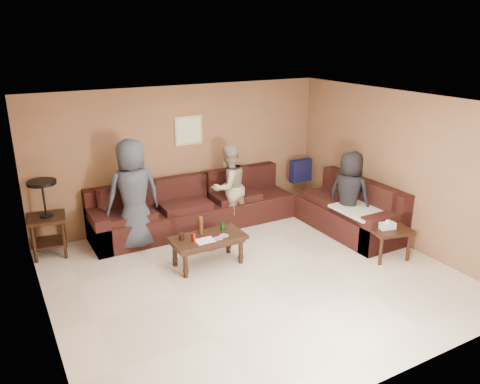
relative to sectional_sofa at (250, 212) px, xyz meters
The scene contains 10 objects.
room 2.18m from the sectional_sofa, 118.22° to the right, with size 5.60×5.50×2.50m.
sectional_sofa is the anchor object (origin of this frame).
coffee_table 1.51m from the sectional_sofa, 145.02° to the right, with size 1.12×0.57×0.75m.
end_table_left 3.35m from the sectional_sofa, 168.73° to the left, with size 0.61×0.61×1.23m.
side_table_right 2.42m from the sectional_sofa, 56.69° to the right, with size 0.70×0.62×0.64m.
waste_bin 1.02m from the sectional_sofa, 159.13° to the right, with size 0.22×0.22×0.27m, color black.
wall_art 1.82m from the sectional_sofa, 126.63° to the left, with size 0.52×0.04×0.52m.
person_left 2.09m from the sectional_sofa, behind, with size 0.88×0.58×1.81m, color #303743.
person_middle 0.58m from the sectional_sofa, 132.41° to the left, with size 0.74×0.57×1.52m, color gray.
person_right 1.76m from the sectional_sofa, 39.29° to the right, with size 0.74×0.48×1.52m, color black.
Camera 1 is at (-3.10, -5.19, 3.37)m, focal length 35.00 mm.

